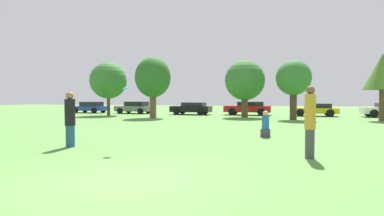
% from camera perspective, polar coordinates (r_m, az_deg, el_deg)
% --- Properties ---
extents(ground_plane, '(120.00, 120.00, 0.00)m').
position_cam_1_polar(ground_plane, '(6.18, -14.62, -13.26)').
color(ground_plane, '#54843D').
extents(person_thrower, '(0.33, 0.33, 1.83)m').
position_cam_1_polar(person_thrower, '(10.53, -22.54, -1.94)').
color(person_thrower, navy).
rests_on(person_thrower, ground).
extents(person_catcher, '(0.28, 0.28, 1.94)m').
position_cam_1_polar(person_catcher, '(8.50, 21.89, -2.30)').
color(person_catcher, '#3F3F47').
rests_on(person_catcher, ground).
extents(frisbee, '(0.24, 0.23, 0.10)m').
position_cam_1_polar(frisbee, '(9.37, -12.56, 3.77)').
color(frisbee, '#19B2D8').
extents(bystander_sitting, '(0.40, 0.33, 1.09)m').
position_cam_1_polar(bystander_sitting, '(12.72, 14.04, -3.34)').
color(bystander_sitting, '#3F3F47').
rests_on(bystander_sitting, ground).
extents(tree_0, '(3.42, 3.42, 5.00)m').
position_cam_1_polar(tree_0, '(28.97, -15.89, 5.11)').
color(tree_0, brown).
rests_on(tree_0, ground).
extents(tree_1, '(2.96, 2.96, 5.03)m').
position_cam_1_polar(tree_1, '(24.73, -7.59, 5.79)').
color(tree_1, brown).
rests_on(tree_1, ground).
extents(tree_2, '(3.39, 3.39, 4.84)m').
position_cam_1_polar(tree_2, '(25.56, 10.18, 5.21)').
color(tree_2, brown).
rests_on(tree_2, ground).
extents(tree_3, '(2.60, 2.60, 4.50)m').
position_cam_1_polar(tree_3, '(23.67, 19.06, 5.40)').
color(tree_3, '#473323').
rests_on(tree_3, ground).
extents(tree_4, '(2.56, 2.56, 4.79)m').
position_cam_1_polar(tree_4, '(24.87, 32.94, 5.86)').
color(tree_4, brown).
rests_on(tree_4, ground).
extents(parked_car_blue, '(3.96, 1.97, 1.23)m').
position_cam_1_polar(parked_car_blue, '(34.76, -19.13, 0.17)').
color(parked_car_blue, '#1E389E').
rests_on(parked_car_blue, ground).
extents(parked_car_grey, '(3.94, 2.17, 1.27)m').
position_cam_1_polar(parked_car_grey, '(31.99, -10.97, 0.13)').
color(parked_car_grey, slate).
rests_on(parked_car_grey, ground).
extents(parked_car_black, '(3.99, 2.13, 1.21)m').
position_cam_1_polar(parked_car_black, '(29.22, -0.06, -0.01)').
color(parked_car_black, black).
rests_on(parked_car_black, ground).
extents(parked_car_red, '(4.46, 2.00, 1.29)m').
position_cam_1_polar(parked_car_red, '(28.94, 10.82, 0.02)').
color(parked_car_red, red).
rests_on(parked_car_red, ground).
extents(parked_car_yellow, '(4.01, 1.97, 1.14)m').
position_cam_1_polar(parked_car_yellow, '(28.89, 22.72, -0.24)').
color(parked_car_yellow, gold).
rests_on(parked_car_yellow, ground).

